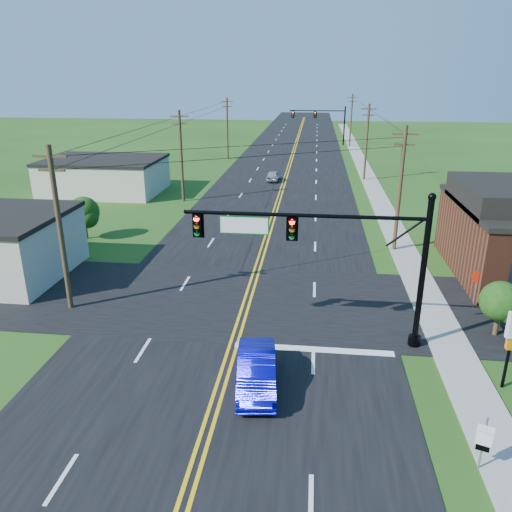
# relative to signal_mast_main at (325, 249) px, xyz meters

# --- Properties ---
(ground) EXTENTS (260.00, 260.00, 0.00)m
(ground) POSITION_rel_signal_mast_main_xyz_m (-4.34, -8.00, -4.75)
(ground) COLOR #1F3F12
(ground) RESTS_ON ground
(road_main) EXTENTS (16.00, 220.00, 0.04)m
(road_main) POSITION_rel_signal_mast_main_xyz_m (-4.34, 42.00, -4.73)
(road_main) COLOR black
(road_main) RESTS_ON ground
(road_cross) EXTENTS (70.00, 10.00, 0.04)m
(road_cross) POSITION_rel_signal_mast_main_xyz_m (-4.34, 4.00, -4.73)
(road_cross) COLOR black
(road_cross) RESTS_ON ground
(sidewalk) EXTENTS (2.00, 160.00, 0.08)m
(sidewalk) POSITION_rel_signal_mast_main_xyz_m (6.16, 32.00, -4.71)
(sidewalk) COLOR gray
(sidewalk) RESTS_ON ground
(signal_mast_main) EXTENTS (11.30, 0.60, 7.48)m
(signal_mast_main) POSITION_rel_signal_mast_main_xyz_m (0.00, 0.00, 0.00)
(signal_mast_main) COLOR black
(signal_mast_main) RESTS_ON ground
(signal_mast_far) EXTENTS (10.98, 0.60, 7.48)m
(signal_mast_far) POSITION_rel_signal_mast_main_xyz_m (0.10, 72.00, -0.20)
(signal_mast_far) COLOR black
(signal_mast_far) RESTS_ON ground
(cream_bldg_far) EXTENTS (12.20, 9.20, 3.70)m
(cream_bldg_far) POSITION_rel_signal_mast_main_xyz_m (-23.34, 30.00, -2.89)
(cream_bldg_far) COLOR beige
(cream_bldg_far) RESTS_ON ground
(utility_pole_left_a) EXTENTS (1.80, 0.28, 9.00)m
(utility_pole_left_a) POSITION_rel_signal_mast_main_xyz_m (-13.84, 2.00, -0.03)
(utility_pole_left_a) COLOR #3B2D1B
(utility_pole_left_a) RESTS_ON ground
(utility_pole_left_b) EXTENTS (1.80, 0.28, 9.00)m
(utility_pole_left_b) POSITION_rel_signal_mast_main_xyz_m (-13.84, 27.00, -0.03)
(utility_pole_left_b) COLOR #3B2D1B
(utility_pole_left_b) RESTS_ON ground
(utility_pole_left_c) EXTENTS (1.80, 0.28, 9.00)m
(utility_pole_left_c) POSITION_rel_signal_mast_main_xyz_m (-13.84, 54.00, -0.03)
(utility_pole_left_c) COLOR #3B2D1B
(utility_pole_left_c) RESTS_ON ground
(utility_pole_right_a) EXTENTS (1.80, 0.28, 9.00)m
(utility_pole_right_a) POSITION_rel_signal_mast_main_xyz_m (5.46, 14.00, -0.03)
(utility_pole_right_a) COLOR #3B2D1B
(utility_pole_right_a) RESTS_ON ground
(utility_pole_right_b) EXTENTS (1.80, 0.28, 9.00)m
(utility_pole_right_b) POSITION_rel_signal_mast_main_xyz_m (5.46, 40.00, -0.03)
(utility_pole_right_b) COLOR #3B2D1B
(utility_pole_right_b) RESTS_ON ground
(utility_pole_right_c) EXTENTS (1.80, 0.28, 9.00)m
(utility_pole_right_c) POSITION_rel_signal_mast_main_xyz_m (5.46, 70.00, -0.03)
(utility_pole_right_c) COLOR #3B2D1B
(utility_pole_right_c) RESTS_ON ground
(tree_right_back) EXTENTS (3.00, 3.00, 4.10)m
(tree_right_back) POSITION_rel_signal_mast_main_xyz_m (11.66, 18.00, -2.15)
(tree_right_back) COLOR #3B2D1B
(tree_right_back) RESTS_ON ground
(shrub_corner) EXTENTS (2.00, 2.00, 2.86)m
(shrub_corner) POSITION_rel_signal_mast_main_xyz_m (8.66, 1.50, -2.90)
(shrub_corner) COLOR #3B2D1B
(shrub_corner) RESTS_ON ground
(tree_left) EXTENTS (2.40, 2.40, 3.37)m
(tree_left) POSITION_rel_signal_mast_main_xyz_m (-18.34, 14.00, -2.59)
(tree_left) COLOR #3B2D1B
(tree_left) RESTS_ON ground
(blue_car) EXTENTS (2.06, 4.64, 1.48)m
(blue_car) POSITION_rel_signal_mast_main_xyz_m (-2.68, -4.23, -4.01)
(blue_car) COLOR #0807A4
(blue_car) RESTS_ON ground
(distant_car) EXTENTS (1.53, 3.63, 1.23)m
(distant_car) POSITION_rel_signal_mast_main_xyz_m (-5.56, 38.10, -4.14)
(distant_car) COLOR silver
(distant_car) RESTS_ON ground
(route_sign) EXTENTS (0.49, 0.20, 2.06)m
(route_sign) POSITION_rel_signal_mast_main_xyz_m (5.14, -8.00, -3.55)
(route_sign) COLOR slate
(route_sign) RESTS_ON ground
(stop_sign) EXTENTS (0.72, 0.20, 2.07)m
(stop_sign) POSITION_rel_signal_mast_main_xyz_m (8.63, 5.00, -3.26)
(stop_sign) COLOR slate
(stop_sign) RESTS_ON ground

